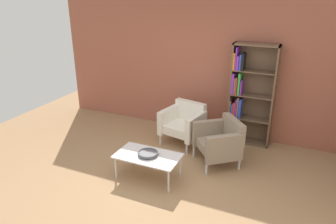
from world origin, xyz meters
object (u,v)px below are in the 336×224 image
object	(u,v)px
bookshelf_tall	(247,96)
decorative_bowl	(148,153)
coffee_table_low	(148,157)
armchair_corner_red	(220,141)
armchair_spare_guest	(184,123)

from	to	relation	value
bookshelf_tall	decorative_bowl	bearing A→B (deg)	-119.87
decorative_bowl	bookshelf_tall	bearing A→B (deg)	60.13
bookshelf_tall	coffee_table_low	bearing A→B (deg)	-119.87
armchair_corner_red	coffee_table_low	bearing A→B (deg)	-83.71
bookshelf_tall	decorative_bowl	size ratio (longest dim) A/B	5.94
armchair_spare_guest	armchair_corner_red	xyz separation A→B (m)	(0.83, -0.45, 0.00)
bookshelf_tall	armchair_corner_red	world-z (taller)	bookshelf_tall
armchair_corner_red	decorative_bowl	bearing A→B (deg)	-83.71
coffee_table_low	decorative_bowl	distance (m)	0.07
decorative_bowl	armchair_corner_red	size ratio (longest dim) A/B	0.34
coffee_table_low	armchair_spare_guest	world-z (taller)	armchair_spare_guest
bookshelf_tall	armchair_corner_red	distance (m)	1.14
coffee_table_low	armchair_spare_guest	bearing A→B (deg)	87.15
bookshelf_tall	armchair_spare_guest	xyz separation A→B (m)	(-1.03, -0.55, -0.51)
decorative_bowl	armchair_corner_red	bearing A→B (deg)	45.50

